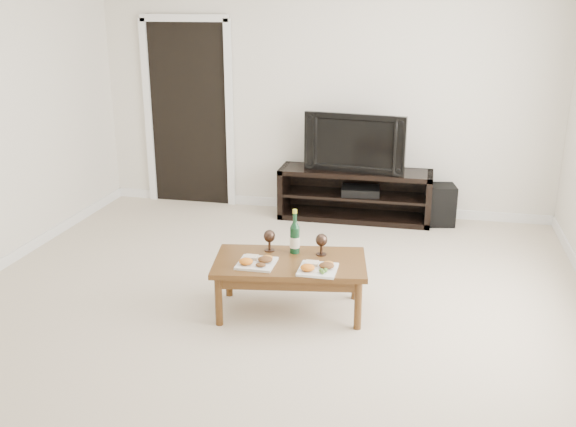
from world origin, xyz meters
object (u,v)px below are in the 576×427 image
(television, at_px, (357,142))
(subwoofer, at_px, (440,205))
(media_console, at_px, (355,195))
(coffee_table, at_px, (290,286))

(television, height_order, subwoofer, television)
(television, distance_m, subwoofer, 1.11)
(media_console, distance_m, television, 0.58)
(television, relative_size, coffee_table, 0.95)
(television, bearing_deg, media_console, 7.44)
(media_console, xyz_separation_m, subwoofer, (0.91, 0.02, -0.06))
(media_console, distance_m, coffee_table, 2.31)
(subwoofer, bearing_deg, coffee_table, -126.84)
(subwoofer, xyz_separation_m, coffee_table, (-1.13, -2.32, -0.00))
(subwoofer, height_order, coffee_table, subwoofer)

